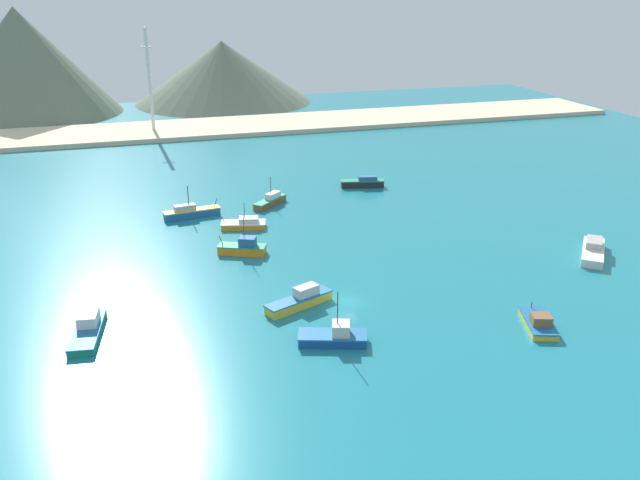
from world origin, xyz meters
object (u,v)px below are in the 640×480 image
radio_tower (149,81)px  fishing_boat_4 (88,328)px  fishing_boat_0 (243,248)px  fishing_boat_2 (334,336)px  fishing_boat_3 (300,300)px  fishing_boat_8 (244,224)px  fishing_boat_1 (363,183)px  fishing_boat_6 (593,250)px  fishing_boat_5 (271,201)px  fishing_boat_7 (191,212)px  fishing_boat_9 (539,322)px

radio_tower → fishing_boat_4: bearing=-97.9°
fishing_boat_0 → fishing_boat_2: (5.00, -30.67, -0.14)m
fishing_boat_0 → fishing_boat_3: size_ratio=0.79×
fishing_boat_0 → fishing_boat_8: size_ratio=0.96×
fishing_boat_1 → fishing_boat_3: (-27.03, -48.97, 0.01)m
fishing_boat_0 → fishing_boat_1: 42.09m
fishing_boat_1 → fishing_boat_2: (-25.77, -59.39, -0.07)m
fishing_boat_0 → fishing_boat_3: 20.59m
fishing_boat_3 → fishing_boat_4: (-26.72, 0.33, -0.14)m
fishing_boat_4 → radio_tower: bearing=82.1°
fishing_boat_2 → fishing_boat_3: bearing=96.9°
fishing_boat_2 → fishing_boat_6: (47.08, 13.88, 0.03)m
fishing_boat_5 → fishing_boat_7: 15.63m
fishing_boat_7 → fishing_boat_8: size_ratio=1.27×
fishing_boat_9 → fishing_boat_7: bearing=123.7°
fishing_boat_4 → fishing_boat_9: (53.43, -14.54, -0.12)m
fishing_boat_3 → fishing_boat_6: bearing=4.1°
fishing_boat_1 → fishing_boat_5: (-21.13, -6.14, -0.05)m
fishing_boat_5 → fishing_boat_8: size_ratio=0.93×
fishing_boat_3 → radio_tower: size_ratio=0.35×
radio_tower → fishing_boat_6: bearing=-61.9°
fishing_boat_6 → fishing_boat_7: fishing_boat_7 is taller
fishing_boat_2 → radio_tower: size_ratio=0.30×
fishing_boat_4 → fishing_boat_5: size_ratio=1.44×
fishing_boat_6 → radio_tower: (-59.17, 111.02, 13.70)m
fishing_boat_0 → fishing_boat_2: fishing_boat_2 is taller
fishing_boat_9 → fishing_boat_3: bearing=152.0°
fishing_boat_3 → fishing_boat_5: (5.90, 42.83, -0.06)m
fishing_boat_2 → fishing_boat_7: bearing=102.0°
fishing_boat_1 → fishing_boat_4: size_ratio=0.84×
fishing_boat_7 → radio_tower: radio_tower is taller
fishing_boat_3 → fishing_boat_5: 43.24m
fishing_boat_1 → fishing_boat_2: size_ratio=1.06×
fishing_boat_3 → fishing_boat_6: (48.34, 3.46, -0.05)m
fishing_boat_5 → fishing_boat_7: (-15.41, -2.64, 0.08)m
fishing_boat_2 → radio_tower: bearing=95.5°
fishing_boat_7 → fishing_boat_8: bearing=-44.9°
fishing_boat_2 → fishing_boat_3: fishing_boat_2 is taller
fishing_boat_0 → fishing_boat_9: fishing_boat_0 is taller
fishing_boat_2 → fishing_boat_7: 51.75m
fishing_boat_1 → fishing_boat_3: 55.94m
fishing_boat_5 → fishing_boat_6: bearing=-42.9°
fishing_boat_4 → fishing_boat_3: bearing=-0.7°
radio_tower → fishing_boat_0: bearing=-85.7°
fishing_boat_1 → radio_tower: radio_tower is taller
fishing_boat_2 → fishing_boat_8: bearing=93.4°
fishing_boat_2 → fishing_boat_5: bearing=85.0°
fishing_boat_9 → fishing_boat_5: bearing=110.0°
fishing_boat_2 → fishing_boat_5: (4.64, 53.25, 0.02)m
fishing_boat_3 → fishing_boat_5: size_ratio=1.31×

